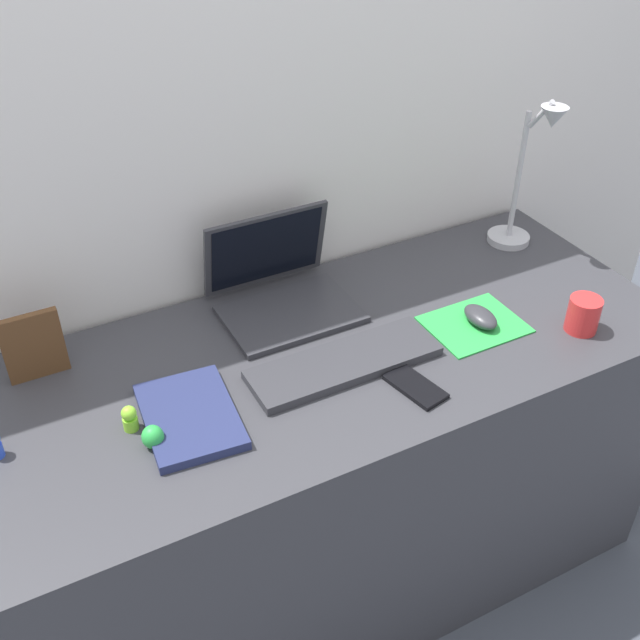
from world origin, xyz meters
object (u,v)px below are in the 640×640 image
notebook_pad (190,416)px  coffee_mug (583,315)px  desk_lamp (527,181)px  toy_figurine_lime (130,418)px  cell_phone (415,387)px  toy_figurine_green (153,437)px  laptop (279,285)px  keyboard (344,363)px  picture_frame (33,346)px  mouse (481,317)px

notebook_pad → coffee_mug: 0.88m
desk_lamp → toy_figurine_lime: 1.11m
cell_phone → notebook_pad: 0.45m
coffee_mug → toy_figurine_lime: size_ratio=1.50×
toy_figurine_green → toy_figurine_lime: toy_figurine_lime is taller
laptop → toy_figurine_green: laptop is taller
desk_lamp → toy_figurine_lime: bearing=-169.9°
keyboard → desk_lamp: bearing=19.0°
notebook_pad → picture_frame: (-0.23, 0.27, 0.06)m
laptop → desk_lamp: desk_lamp is taller
keyboard → toy_figurine_green: (-0.42, -0.04, 0.01)m
toy_figurine_green → toy_figurine_lime: size_ratio=0.86×
laptop → picture_frame: (-0.55, -0.00, 0.02)m
keyboard → mouse: mouse is taller
desk_lamp → notebook_pad: (-0.98, -0.22, -0.18)m
desk_lamp → keyboard: bearing=-161.0°
picture_frame → toy_figurine_green: size_ratio=3.25×
cell_phone → keyboard: bearing=114.5°
laptop → coffee_mug: bearing=-36.1°
desk_lamp → picture_frame: bearing=177.8°
mouse → toy_figurine_green: bearing=-178.1°
mouse → desk_lamp: desk_lamp is taller
mouse → notebook_pad: (-0.68, 0.01, -0.01)m
keyboard → notebook_pad: same height
coffee_mug → laptop: bearing=143.9°
cell_phone → toy_figurine_lime: toy_figurine_lime is taller
toy_figurine_green → notebook_pad: bearing=22.6°
laptop → toy_figurine_lime: size_ratio=5.60×
keyboard → coffee_mug: size_ratio=5.09×
mouse → coffee_mug: 0.22m
laptop → toy_figurine_lime: laptop is taller
cell_phone → desk_lamp: size_ratio=0.32×
notebook_pad → laptop: bearing=45.9°
keyboard → toy_figurine_lime: 0.45m
mouse → laptop: bearing=142.1°
toy_figurine_lime → toy_figurine_green: bearing=-69.7°
laptop → desk_lamp: size_ratio=0.74×
mouse → keyboard: bearing=178.0°
cell_phone → notebook_pad: notebook_pad is taller
picture_frame → coffee_mug: 1.17m
picture_frame → toy_figurine_lime: bearing=-63.5°
desk_lamp → picture_frame: desk_lamp is taller
desk_lamp → cell_phone: bearing=-147.4°
keyboard → cell_phone: bearing=-53.9°
notebook_pad → keyboard: bearing=5.9°
toy_figurine_green → picture_frame: bearing=115.3°
notebook_pad → toy_figurine_lime: 0.11m
mouse → coffee_mug: size_ratio=1.19×
notebook_pad → coffee_mug: size_ratio=2.98×
laptop → desk_lamp: bearing=-4.4°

